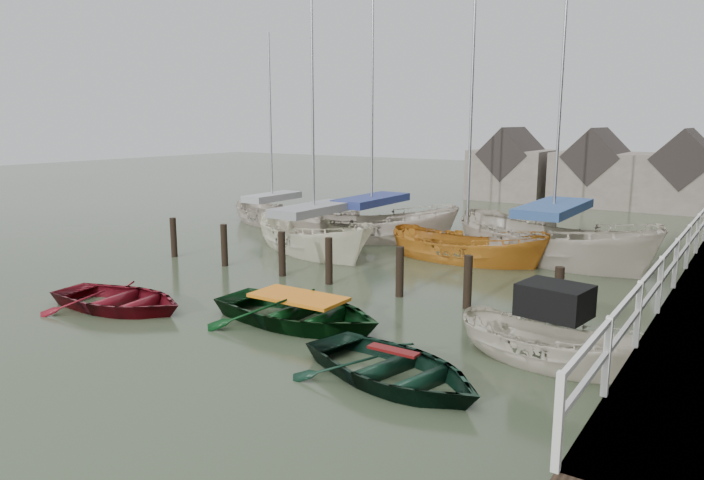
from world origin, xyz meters
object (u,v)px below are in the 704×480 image
Objects in this scene: rowboat_red at (120,309)px; rowboat_green at (299,324)px; sailboat_e at (273,223)px; sailboat_a at (314,249)px; sailboat_c at (466,260)px; motorboat at (548,358)px; sailboat_d at (551,258)px; sailboat_b at (371,238)px; rowboat_dkgreen at (393,381)px.

rowboat_green is at bearing -78.44° from rowboat_red.
sailboat_a is at bearing -105.89° from sailboat_e.
rowboat_green is at bearing 177.67° from sailboat_c.
sailboat_c is 10.80m from sailboat_e.
motorboat is 0.34× the size of sailboat_a.
sailboat_d is (7.76, 3.43, -0.00)m from sailboat_a.
rowboat_dkgreen is at bearing -170.18° from sailboat_b.
sailboat_a is 6.47m from sailboat_e.
motorboat is 0.36× the size of sailboat_c.
motorboat is (5.68, 0.86, 0.11)m from rowboat_green.
rowboat_dkgreen is at bearing -112.65° from sailboat_e.
sailboat_e is at bearing 60.12° from sailboat_b.
sailboat_c is (0.46, 8.71, 0.02)m from rowboat_green.
rowboat_green is 0.40× the size of sailboat_b.
sailboat_d is at bearing -39.74° from rowboat_red.
rowboat_dkgreen is 0.96× the size of motorboat.
sailboat_a is 3.19m from sailboat_b.
rowboat_red is 0.34× the size of sailboat_c.
sailboat_e is (-15.84, 9.88, -0.05)m from motorboat.
rowboat_red is at bearing -136.28° from sailboat_e.
sailboat_c is at bearing -33.95° from rowboat_red.
sailboat_c reaches higher than sailboat_b.
rowboat_red is 11.77m from sailboat_b.
rowboat_dkgreen is (8.13, -0.02, 0.00)m from rowboat_red.
sailboat_b is 0.86× the size of sailboat_d.
sailboat_a is (-8.43, 8.64, 0.06)m from rowboat_dkgreen.
sailboat_c reaches higher than sailboat_e.
sailboat_b is (0.54, 3.14, -0.00)m from sailboat_a.
sailboat_a is at bearing 57.96° from rowboat_dkgreen.
sailboat_b is at bearing 73.97° from sailboat_c.
rowboat_red is 4.86m from rowboat_green.
rowboat_red is at bearing 111.83° from motorboat.
sailboat_e is at bearing 108.73° from sailboat_d.
sailboat_e is at bearing 16.29° from rowboat_red.
rowboat_green is at bearing -121.11° from sailboat_a.
rowboat_dkgreen is 12.07m from sailboat_a.
sailboat_d is at bearing -71.94° from sailboat_e.
rowboat_green is at bearing 78.88° from rowboat_dkgreen.
rowboat_green is (4.58, 1.62, 0.00)m from rowboat_red.
rowboat_dkgreen is 18.48m from sailboat_e.
rowboat_green is 3.91m from rowboat_dkgreen.
sailboat_d is (2.43, 1.72, 0.04)m from sailboat_c.
sailboat_b reaches higher than rowboat_red.
sailboat_e is at bearing 66.24° from motorboat.
sailboat_c reaches higher than motorboat.
rowboat_dkgreen is 0.34× the size of sailboat_c.
sailboat_d reaches higher than sailboat_c.
motorboat reaches higher than rowboat_green.
rowboat_dkgreen is at bearing -111.68° from sailboat_a.
sailboat_c is (5.04, 10.33, 0.02)m from rowboat_red.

